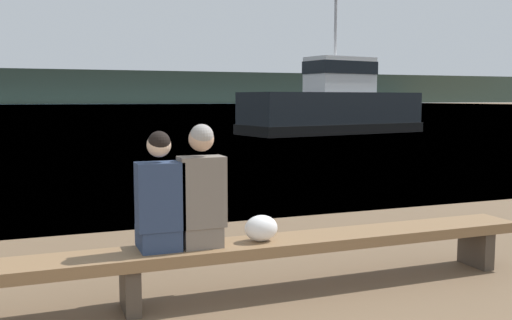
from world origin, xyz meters
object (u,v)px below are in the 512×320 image
object	(u,v)px
person_right	(201,193)
tugboat_red	(333,109)
bench_main	(129,263)
shopping_bag	(261,228)
person_left	(159,200)

from	to	relation	value
person_right	tugboat_red	size ratio (longest dim) A/B	0.11
bench_main	shopping_bag	size ratio (longest dim) A/B	25.74
person_right	tugboat_red	distance (m)	23.34
tugboat_red	person_left	bearing A→B (deg)	137.80
person_right	shopping_bag	bearing A→B (deg)	-1.71
person_left	bench_main	bearing A→B (deg)	-178.86
bench_main	person_left	xyz separation A→B (m)	(0.25, 0.00, 0.49)
person_right	shopping_bag	size ratio (longest dim) A/B	3.48
bench_main	tugboat_red	bearing A→B (deg)	57.55
person_left	shopping_bag	xyz separation A→B (m)	(0.87, -0.02, -0.30)
person_right	bench_main	bearing A→B (deg)	-179.72
bench_main	tugboat_red	distance (m)	23.67
bench_main	shopping_bag	distance (m)	1.13
person_right	tugboat_red	xyz separation A→B (m)	(12.10, 19.96, 0.25)
bench_main	person_left	distance (m)	0.55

